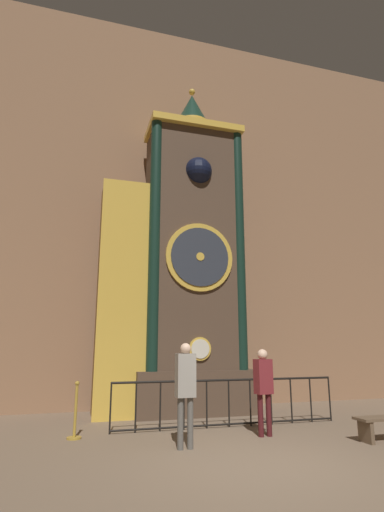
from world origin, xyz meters
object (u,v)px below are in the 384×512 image
visitor_near (185,384)px  stanchion_post (75,420)px  clock_tower (178,264)px  visitor_far (263,383)px

visitor_near → stanchion_post: visitor_near is taller
clock_tower → stanchion_post: clock_tower is taller
visitor_near → visitor_far: visitor_near is taller
clock_tower → stanchion_post: size_ratio=9.09×
clock_tower → visitor_far: size_ratio=5.78×
visitor_far → stanchion_post: size_ratio=1.57×
visitor_far → stanchion_post: 3.81m
clock_tower → stanchion_post: (-2.62, -2.19, -3.68)m
clock_tower → visitor_near: bearing=-102.1°
visitor_near → stanchion_post: bearing=142.0°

